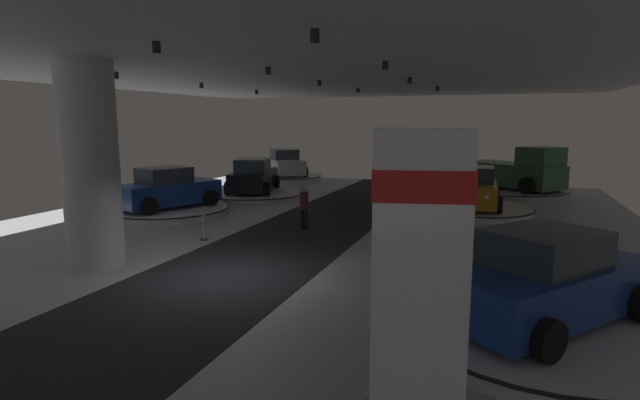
{
  "coord_description": "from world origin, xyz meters",
  "views": [
    {
      "loc": [
        6.51,
        -10.6,
        3.93
      ],
      "look_at": [
        1.09,
        4.28,
        1.4
      ],
      "focal_mm": 27.96,
      "sensor_mm": 36.0,
      "label": 1
    }
  ],
  "objects_px": {
    "display_platform_deep_right": "(511,191)",
    "display_platform_near_right": "(543,327)",
    "display_car_far_left": "(253,177)",
    "display_platform_far_left": "(254,194)",
    "visitor_walking_near": "(304,205)",
    "display_car_mid_left": "(167,189)",
    "display_platform_far_right": "(473,209)",
    "display_platform_deep_left": "(285,178)",
    "pickup_truck_deep_right": "(517,171)",
    "display_platform_mid_left": "(169,210)",
    "display_car_deep_left": "(285,164)",
    "display_car_near_right": "(546,280)",
    "display_car_far_right": "(474,189)",
    "column_left": "(91,166)",
    "brand_sign_pylon": "(419,288)"
  },
  "relations": [
    {
      "from": "display_platform_deep_right",
      "to": "display_car_far_left",
      "type": "xyz_separation_m",
      "value": [
        -12.61,
        -5.84,
        0.88
      ]
    },
    {
      "from": "display_platform_far_left",
      "to": "display_platform_near_right",
      "type": "relative_size",
      "value": 1.02
    },
    {
      "from": "display_platform_deep_right",
      "to": "visitor_walking_near",
      "type": "distance_m",
      "value": 14.22
    },
    {
      "from": "display_platform_mid_left",
      "to": "display_car_far_left",
      "type": "distance_m",
      "value": 5.79
    },
    {
      "from": "pickup_truck_deep_right",
      "to": "display_platform_near_right",
      "type": "bearing_deg",
      "value": -89.75
    },
    {
      "from": "display_platform_near_right",
      "to": "display_car_far_right",
      "type": "bearing_deg",
      "value": 98.78
    },
    {
      "from": "display_platform_deep_left",
      "to": "display_platform_far_right",
      "type": "height_order",
      "value": "display_platform_deep_left"
    },
    {
      "from": "display_platform_mid_left",
      "to": "display_platform_far_left",
      "type": "relative_size",
      "value": 0.9
    },
    {
      "from": "display_car_far_right",
      "to": "display_platform_near_right",
      "type": "distance_m",
      "value": 12.77
    },
    {
      "from": "pickup_truck_deep_right",
      "to": "display_car_near_right",
      "type": "bearing_deg",
      "value": -89.81
    },
    {
      "from": "display_platform_deep_right",
      "to": "display_car_near_right",
      "type": "height_order",
      "value": "display_car_near_right"
    },
    {
      "from": "display_platform_mid_left",
      "to": "display_platform_near_right",
      "type": "xyz_separation_m",
      "value": [
        14.01,
        -7.71,
        0.0
      ]
    },
    {
      "from": "display_platform_deep_right",
      "to": "display_platform_near_right",
      "type": "bearing_deg",
      "value": -89.01
    },
    {
      "from": "display_car_mid_left",
      "to": "display_platform_far_right",
      "type": "distance_m",
      "value": 13.06
    },
    {
      "from": "display_platform_deep_right",
      "to": "display_platform_far_right",
      "type": "distance_m",
      "value": 6.8
    },
    {
      "from": "display_platform_mid_left",
      "to": "display_platform_near_right",
      "type": "relative_size",
      "value": 0.92
    },
    {
      "from": "display_car_mid_left",
      "to": "visitor_walking_near",
      "type": "relative_size",
      "value": 2.87
    },
    {
      "from": "display_car_far_left",
      "to": "display_platform_deep_left",
      "type": "bearing_deg",
      "value": 100.43
    },
    {
      "from": "display_platform_mid_left",
      "to": "display_car_mid_left",
      "type": "bearing_deg",
      "value": -111.9
    },
    {
      "from": "display_car_far_right",
      "to": "visitor_walking_near",
      "type": "bearing_deg",
      "value": -134.75
    },
    {
      "from": "display_car_mid_left",
      "to": "visitor_walking_near",
      "type": "xyz_separation_m",
      "value": [
        6.47,
        -0.74,
        -0.16
      ]
    },
    {
      "from": "display_car_deep_left",
      "to": "visitor_walking_near",
      "type": "relative_size",
      "value": 2.79
    },
    {
      "from": "display_platform_deep_left",
      "to": "display_car_near_right",
      "type": "height_order",
      "value": "display_car_near_right"
    },
    {
      "from": "pickup_truck_deep_right",
      "to": "display_platform_deep_left",
      "type": "relative_size",
      "value": 1.13
    },
    {
      "from": "display_platform_far_left",
      "to": "visitor_walking_near",
      "type": "bearing_deg",
      "value": -49.92
    },
    {
      "from": "pickup_truck_deep_right",
      "to": "display_platform_deep_left",
      "type": "xyz_separation_m",
      "value": [
        -14.12,
        1.23,
        -1.03
      ]
    },
    {
      "from": "display_platform_mid_left",
      "to": "display_car_deep_left",
      "type": "bearing_deg",
      "value": 90.96
    },
    {
      "from": "visitor_walking_near",
      "to": "display_car_mid_left",
      "type": "bearing_deg",
      "value": 173.52
    },
    {
      "from": "display_car_far_left",
      "to": "display_car_deep_left",
      "type": "relative_size",
      "value": 1.02
    },
    {
      "from": "display_platform_mid_left",
      "to": "display_car_far_left",
      "type": "relative_size",
      "value": 1.11
    },
    {
      "from": "pickup_truck_deep_right",
      "to": "visitor_walking_near",
      "type": "bearing_deg",
      "value": -121.84
    },
    {
      "from": "display_platform_deep_left",
      "to": "display_platform_near_right",
      "type": "distance_m",
      "value": 24.68
    },
    {
      "from": "display_platform_far_right",
      "to": "visitor_walking_near",
      "type": "height_order",
      "value": "visitor_walking_near"
    },
    {
      "from": "column_left",
      "to": "display_platform_deep_left",
      "type": "bearing_deg",
      "value": 98.95
    },
    {
      "from": "display_car_mid_left",
      "to": "display_car_far_left",
      "type": "bearing_deg",
      "value": 79.14
    },
    {
      "from": "display_platform_deep_right",
      "to": "display_car_far_left",
      "type": "relative_size",
      "value": 1.3
    },
    {
      "from": "display_car_far_left",
      "to": "display_platform_far_right",
      "type": "xyz_separation_m",
      "value": [
        10.99,
        -0.77,
        -0.9
      ]
    },
    {
      "from": "column_left",
      "to": "display_car_near_right",
      "type": "bearing_deg",
      "value": -3.76
    },
    {
      "from": "brand_sign_pylon",
      "to": "display_platform_near_right",
      "type": "xyz_separation_m",
      "value": [
        1.73,
        3.92,
        -1.82
      ]
    },
    {
      "from": "display_platform_deep_right",
      "to": "visitor_walking_near",
      "type": "height_order",
      "value": "visitor_walking_near"
    },
    {
      "from": "display_platform_mid_left",
      "to": "visitor_walking_near",
      "type": "bearing_deg",
      "value": -6.74
    },
    {
      "from": "display_car_far_left",
      "to": "display_platform_near_right",
      "type": "xyz_separation_m",
      "value": [
        12.94,
        -13.33,
        -0.88
      ]
    },
    {
      "from": "display_platform_far_left",
      "to": "display_platform_far_right",
      "type": "distance_m",
      "value": 11.03
    },
    {
      "from": "display_car_far_left",
      "to": "display_platform_far_right",
      "type": "height_order",
      "value": "display_car_far_left"
    },
    {
      "from": "display_car_far_left",
      "to": "display_car_far_right",
      "type": "relative_size",
      "value": 1.05
    },
    {
      "from": "display_platform_far_right",
      "to": "display_platform_near_right",
      "type": "bearing_deg",
      "value": -81.2
    },
    {
      "from": "column_left",
      "to": "visitor_walking_near",
      "type": "bearing_deg",
      "value": 60.09
    },
    {
      "from": "display_platform_mid_left",
      "to": "display_car_far_left",
      "type": "height_order",
      "value": "display_car_far_left"
    },
    {
      "from": "display_car_far_left",
      "to": "display_car_far_right",
      "type": "distance_m",
      "value": 11.02
    },
    {
      "from": "pickup_truck_deep_right",
      "to": "display_car_far_right",
      "type": "height_order",
      "value": "pickup_truck_deep_right"
    }
  ]
}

